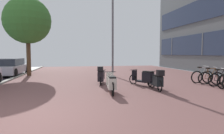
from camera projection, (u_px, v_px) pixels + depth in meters
ground at (71, 122)px, 4.60m from camera, size 21.00×40.00×0.13m
bicycle_rack_03 at (220, 80)px, 9.46m from camera, size 1.28×0.48×0.94m
bicycle_rack_04 at (211, 78)px, 10.04m from camera, size 1.26×0.55×0.96m
bicycle_rack_05 at (202, 77)px, 10.62m from camera, size 1.38×0.48×0.97m
scooter_near at (111, 84)px, 7.72m from camera, size 0.52×1.76×0.87m
scooter_mid at (144, 78)px, 9.53m from camera, size 0.96×1.59×0.81m
scooter_far at (101, 76)px, 10.08m from camera, size 0.67×1.73×1.00m
scooter_extra at (156, 80)px, 8.53m from camera, size 0.52×1.86×0.96m
parked_car_far at (9, 67)px, 14.43m from camera, size 1.94×4.30×1.25m
lamp_post at (113, 29)px, 13.60m from camera, size 0.20×0.52×6.14m
street_tree at (28, 21)px, 13.84m from camera, size 3.36×3.36×5.72m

